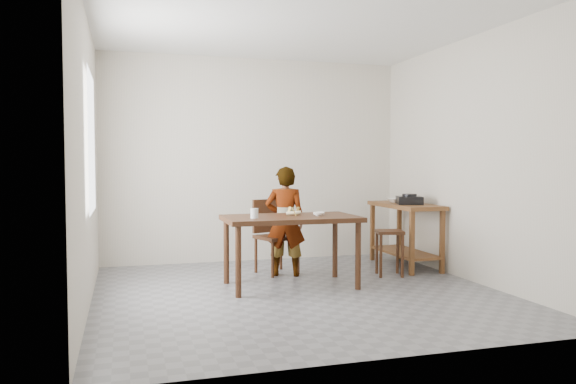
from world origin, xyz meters
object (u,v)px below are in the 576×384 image
object	(u,v)px
dining_table	(291,251)
stool	(389,253)
prep_counter	(405,235)
dining_chair	(277,237)
child	(285,221)

from	to	relation	value
dining_table	stool	bearing A→B (deg)	10.21
dining_table	prep_counter	xyz separation A→B (m)	(1.72, 0.70, 0.03)
dining_table	dining_chair	distance (m)	0.73
dining_chair	stool	size ratio (longest dim) A/B	1.65
prep_counter	stool	bearing A→B (deg)	-133.83
prep_counter	child	world-z (taller)	child
child	stool	world-z (taller)	child
dining_chair	dining_table	bearing A→B (deg)	-112.17
dining_table	child	size ratio (longest dim) A/B	1.10
dining_table	child	bearing A→B (deg)	79.80
child	dining_table	bearing A→B (deg)	99.52
prep_counter	dining_chair	bearing A→B (deg)	179.19
dining_table	stool	distance (m)	1.29
child	dining_chair	world-z (taller)	child
dining_table	prep_counter	world-z (taller)	prep_counter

